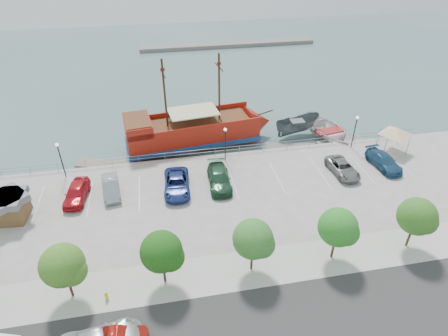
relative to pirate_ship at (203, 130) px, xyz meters
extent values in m
plane|color=#466868|center=(1.76, -12.47, -2.06)|extent=(160.00, 160.00, 0.00)
cube|color=#373434|center=(1.76, -28.47, -1.05)|extent=(100.00, 8.00, 0.04)
cube|color=#B8B6B0|center=(1.76, -22.47, -1.04)|extent=(100.00, 4.00, 0.05)
cylinder|color=gray|center=(1.76, -4.67, -0.11)|extent=(50.00, 0.06, 0.06)
cylinder|color=gray|center=(1.76, -4.67, -0.51)|extent=(50.00, 0.06, 0.06)
cube|color=slate|center=(11.76, 42.53, -1.66)|extent=(40.00, 3.00, 0.80)
cube|color=#9C1A0E|center=(-1.40, -0.18, -0.10)|extent=(17.05, 7.20, 2.69)
cube|color=navy|center=(-1.40, -0.18, -0.97)|extent=(17.39, 7.55, 0.62)
cone|color=#9C1A0E|center=(7.62, 0.97, -0.10)|extent=(3.90, 5.33, 4.96)
cube|color=#9C1A0E|center=(-8.06, -1.02, 1.97)|extent=(3.72, 5.51, 1.45)
cube|color=#5F3118|center=(-8.06, -1.02, 2.74)|extent=(3.47, 5.08, 0.12)
cube|color=#5F3118|center=(-0.88, -0.11, 1.30)|extent=(13.90, 6.20, 0.15)
cube|color=#9C1A0E|center=(-1.71, 2.28, 1.61)|extent=(16.42, 2.28, 0.72)
cube|color=#9C1A0E|center=(-1.08, -2.64, 1.61)|extent=(16.42, 2.28, 0.72)
cylinder|color=#382111|center=(2.19, 0.28, 5.48)|extent=(0.28, 0.28, 8.47)
cylinder|color=#382111|center=(-4.47, -0.57, 5.48)|extent=(0.28, 0.28, 8.47)
cylinder|color=#382111|center=(2.19, 0.28, 8.07)|extent=(0.53, 3.09, 0.14)
cylinder|color=#382111|center=(-4.47, -0.57, 8.07)|extent=(0.53, 3.09, 0.14)
cube|color=beige|center=(-1.19, -0.15, 2.80)|extent=(6.44, 4.65, 0.12)
cylinder|color=#382111|center=(8.34, 1.06, 1.14)|extent=(2.57, 0.49, 0.61)
imported|color=#4B5459|center=(12.74, -0.13, -0.78)|extent=(6.99, 3.88, 2.56)
imported|color=white|center=(16.88, -1.67, -1.25)|extent=(6.82, 8.64, 1.62)
cube|color=gray|center=(-12.14, -3.27, -1.85)|extent=(7.59, 4.59, 0.42)
cube|color=slate|center=(10.93, -3.27, -1.87)|extent=(6.77, 3.32, 0.37)
cube|color=gray|center=(17.81, -3.27, -1.88)|extent=(6.62, 2.77, 0.37)
cube|color=brown|center=(-20.14, -12.17, -0.02)|extent=(3.04, 3.04, 2.08)
cube|color=slate|center=(-20.14, -12.17, 1.26)|extent=(3.44, 3.44, 0.66)
cylinder|color=slate|center=(21.31, -5.84, 0.05)|extent=(0.09, 0.09, 2.23)
cylinder|color=slate|center=(23.88, -6.43, 0.05)|extent=(0.09, 0.09, 2.23)
cylinder|color=slate|center=(20.72, -8.41, 0.05)|extent=(0.09, 0.09, 2.23)
cylinder|color=slate|center=(23.29, -9.00, 0.05)|extent=(0.09, 0.09, 2.23)
pyramid|color=white|center=(22.30, -7.42, 2.03)|extent=(5.10, 5.10, 0.91)
cylinder|color=yellow|center=(-10.66, -23.27, -0.75)|extent=(0.25, 0.25, 0.61)
sphere|color=yellow|center=(-10.66, -23.27, -0.43)|extent=(0.27, 0.27, 0.27)
cylinder|color=black|center=(-16.24, -5.97, 0.94)|extent=(0.12, 0.12, 4.00)
sphere|color=#FFF2CC|center=(-16.24, -5.97, 3.04)|extent=(0.36, 0.36, 0.36)
cylinder|color=black|center=(1.76, -5.97, 0.94)|extent=(0.12, 0.12, 4.00)
sphere|color=#FFF2CC|center=(1.76, -5.97, 3.04)|extent=(0.36, 0.36, 0.36)
cylinder|color=black|center=(17.76, -5.97, 0.94)|extent=(0.12, 0.12, 4.00)
sphere|color=#FFF2CC|center=(17.76, -5.97, 3.04)|extent=(0.36, 0.36, 0.36)
cylinder|color=#473321|center=(-13.24, -22.47, 0.04)|extent=(0.20, 0.20, 2.20)
sphere|color=#3A671E|center=(-13.24, -22.47, 2.34)|extent=(3.20, 3.20, 3.20)
sphere|color=#3A671E|center=(-12.64, -22.77, 1.94)|extent=(2.20, 2.20, 2.20)
cylinder|color=#473321|center=(-6.24, -22.47, 0.04)|extent=(0.20, 0.20, 2.20)
sphere|color=#194A12|center=(-6.24, -22.47, 2.34)|extent=(3.20, 3.20, 3.20)
sphere|color=#194A12|center=(-5.64, -22.77, 1.94)|extent=(2.20, 2.20, 2.20)
cylinder|color=#473321|center=(0.76, -22.47, 0.04)|extent=(0.20, 0.20, 2.20)
sphere|color=#306827|center=(0.76, -22.47, 2.34)|extent=(3.20, 3.20, 3.20)
sphere|color=#306827|center=(1.36, -22.77, 1.94)|extent=(2.20, 2.20, 2.20)
cylinder|color=#473321|center=(7.76, -22.47, 0.04)|extent=(0.20, 0.20, 2.20)
sphere|color=#256F20|center=(7.76, -22.47, 2.34)|extent=(3.20, 3.20, 3.20)
sphere|color=#256F20|center=(8.36, -22.77, 1.94)|extent=(2.20, 2.20, 2.20)
cylinder|color=#473321|center=(14.76, -22.47, 0.04)|extent=(0.20, 0.20, 2.20)
sphere|color=#31621E|center=(14.76, -22.47, 2.34)|extent=(3.20, 3.20, 3.20)
sphere|color=#31621E|center=(15.36, -22.77, 1.94)|extent=(2.20, 2.20, 2.20)
imported|color=red|center=(-14.41, -10.31, -0.24)|extent=(2.53, 5.02, 1.64)
imported|color=#919AA4|center=(-11.04, -9.92, -0.28)|extent=(2.24, 4.87, 1.55)
imported|color=navy|center=(-4.30, -10.68, -0.27)|extent=(2.96, 5.82, 1.58)
imported|color=#214D30|center=(0.22, -10.61, -0.24)|extent=(2.52, 5.71, 1.63)
imported|color=gray|center=(14.13, -11.05, -0.37)|extent=(2.65, 5.12, 1.38)
imported|color=navy|center=(19.31, -10.69, -0.31)|extent=(2.69, 5.40, 1.51)
camera|label=1|loc=(-5.28, -42.43, 23.02)|focal=30.00mm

